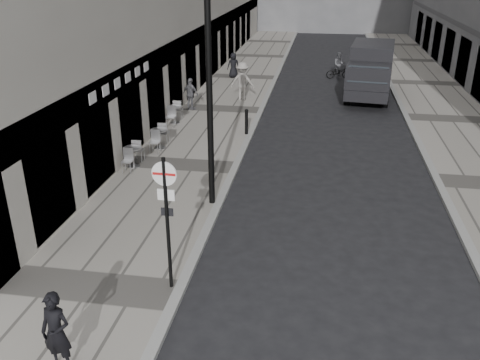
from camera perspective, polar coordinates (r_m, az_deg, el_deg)
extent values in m
cube|color=gray|center=(25.74, -2.12, 7.91)|extent=(4.00, 60.00, 0.12)
cube|color=gray|center=(25.99, 22.56, 6.27)|extent=(4.00, 60.00, 0.12)
imported|color=black|center=(9.94, -19.93, -15.78)|extent=(0.63, 0.45, 1.60)
cylinder|color=black|center=(11.14, -8.13, -5.08)|extent=(0.08, 0.08, 3.16)
cylinder|color=white|center=(10.61, -8.51, 0.70)|extent=(0.54, 0.05, 0.54)
cube|color=#B21414|center=(10.60, -8.54, 0.66)|extent=(0.50, 0.04, 0.05)
cube|color=white|center=(10.84, -8.30, -1.66)|extent=(0.38, 0.04, 0.25)
cylinder|color=black|center=(14.52, -3.44, 9.40)|extent=(0.18, 0.18, 6.66)
cylinder|color=black|center=(21.68, 0.73, 6.49)|extent=(0.14, 0.14, 1.02)
cylinder|color=black|center=(17.22, -3.20, 1.43)|extent=(0.11, 0.11, 0.80)
cylinder|color=black|center=(27.33, 11.97, 9.17)|extent=(0.41, 0.91, 0.88)
cylinder|color=black|center=(27.26, 16.03, 8.74)|extent=(0.41, 0.91, 0.88)
cylinder|color=black|center=(30.95, 12.62, 10.77)|extent=(0.41, 0.91, 0.88)
cylinder|color=black|center=(30.89, 16.23, 10.38)|extent=(0.41, 0.91, 0.88)
cube|color=black|center=(29.80, 14.58, 12.59)|extent=(2.66, 4.18, 2.19)
cube|color=black|center=(26.96, 14.18, 10.81)|extent=(2.42, 2.23, 1.53)
cube|color=#1E2328|center=(26.07, 14.17, 11.38)|extent=(1.95, 0.62, 0.81)
imported|color=black|center=(33.49, 10.99, 11.79)|extent=(1.60, 0.78, 0.81)
imported|color=#57585C|center=(33.40, 11.06, 12.61)|extent=(0.82, 0.69, 1.52)
imported|color=#5D5D62|center=(25.42, -5.56, 9.59)|extent=(0.99, 0.73, 1.57)
imported|color=gray|center=(27.13, 0.28, 11.03)|extent=(1.34, 0.85, 1.98)
imported|color=black|center=(32.62, -0.75, 12.77)|extent=(0.88, 0.73, 1.53)
cylinder|color=#B1B1B3|center=(18.71, -11.81, 1.53)|extent=(0.42, 0.42, 0.03)
cylinder|color=#B1B1B3|center=(18.58, -11.90, 2.52)|extent=(0.06, 0.06, 0.71)
cylinder|color=#B1B1B3|center=(18.46, -11.99, 3.55)|extent=(0.67, 0.67, 0.03)
cylinder|color=#B3B3B5|center=(23.52, -7.29, 6.41)|extent=(0.45, 0.45, 0.03)
cylinder|color=#B3B3B5|center=(23.41, -7.34, 7.29)|extent=(0.06, 0.06, 0.76)
cylinder|color=#B3B3B5|center=(23.31, -7.38, 8.18)|extent=(0.72, 0.72, 0.03)
cylinder|color=#A9A9AC|center=(20.40, -8.96, 3.61)|extent=(0.44, 0.44, 0.03)
cylinder|color=#A9A9AC|center=(20.28, -9.03, 4.58)|extent=(0.06, 0.06, 0.74)
cylinder|color=#A9A9AC|center=(20.16, -9.09, 5.57)|extent=(0.70, 0.70, 0.03)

